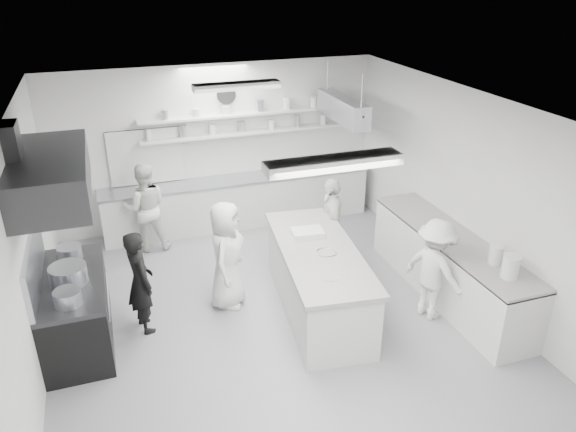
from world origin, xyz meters
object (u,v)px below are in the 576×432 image
object	(u,v)px
cook_stove	(140,282)
cook_back	(145,207)
prep_island	(318,281)
stove	(77,312)
right_counter	(449,267)
back_counter	(239,202)

from	to	relation	value
cook_stove	cook_back	xyz separation A→B (m)	(0.31, 2.35, 0.05)
prep_island	cook_back	bearing A→B (deg)	134.55
stove	cook_stove	distance (m)	0.89
prep_island	cook_stove	bearing A→B (deg)	178.17
right_counter	prep_island	bearing A→B (deg)	173.03
stove	prep_island	bearing A→B (deg)	-6.24
right_counter	cook_stove	xyz separation A→B (m)	(-4.41, 0.61, 0.27)
back_counter	right_counter	xyz separation A→B (m)	(2.35, -3.40, 0.01)
prep_island	cook_back	xyz separation A→B (m)	(-2.10, 2.71, 0.31)
back_counter	cook_back	distance (m)	1.84
stove	cook_back	world-z (taller)	cook_back
right_counter	cook_stove	size ratio (longest dim) A/B	2.24
stove	cook_stove	bearing A→B (deg)	0.77
stove	prep_island	distance (m)	3.26
stove	back_counter	bearing A→B (deg)	43.99
right_counter	cook_back	bearing A→B (deg)	144.20
back_counter	right_counter	distance (m)	4.13
stove	back_counter	world-z (taller)	back_counter
back_counter	prep_island	size ratio (longest dim) A/B	1.95
cook_stove	right_counter	bearing A→B (deg)	-112.39
right_counter	cook_back	distance (m)	5.07
stove	cook_back	xyz separation A→B (m)	(1.15, 2.36, 0.34)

